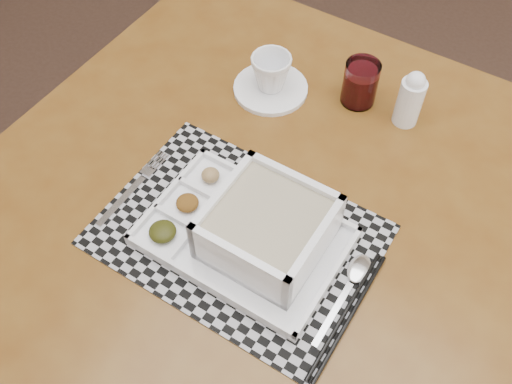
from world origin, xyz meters
TOP-DOWN VIEW (x-y plane):
  - dining_table at (-0.29, 0.25)m, footprint 1.05×1.05m
  - placemat at (-0.29, 0.13)m, footprint 0.47×0.35m
  - serving_tray at (-0.25, 0.14)m, footprint 0.33×0.24m
  - fork at (-0.50, 0.13)m, footprint 0.03×0.19m
  - spoon at (-0.09, 0.16)m, footprint 0.04×0.18m
  - chopsticks at (-0.07, 0.09)m, footprint 0.03×0.24m
  - saucer at (-0.40, 0.47)m, footprint 0.15×0.15m
  - cup at (-0.40, 0.47)m, footprint 0.08×0.08m
  - juice_glass at (-0.24, 0.52)m, footprint 0.07×0.07m
  - creamer_bottle at (-0.14, 0.52)m, footprint 0.05×0.05m

SIDE VIEW (x-z plane):
  - dining_table at x=-0.29m, z-range 0.30..1.04m
  - placemat at x=-0.29m, z-range 0.74..0.75m
  - fork at x=-0.50m, z-range 0.75..0.75m
  - saucer at x=-0.40m, z-range 0.74..0.75m
  - spoon at x=-0.09m, z-range 0.74..0.75m
  - chopsticks at x=-0.07m, z-range 0.75..0.75m
  - serving_tray at x=-0.25m, z-range 0.74..0.83m
  - juice_glass at x=-0.24m, z-range 0.74..0.83m
  - cup at x=-0.40m, z-range 0.75..0.83m
  - creamer_bottle at x=-0.14m, z-range 0.74..0.86m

